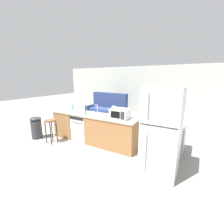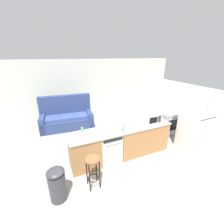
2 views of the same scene
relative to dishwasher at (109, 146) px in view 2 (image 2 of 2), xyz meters
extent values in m
plane|color=gray|center=(0.25, 0.00, -0.42)|extent=(24.00, 24.00, 0.00)
cube|color=beige|center=(0.55, 4.20, 0.88)|extent=(10.00, 0.06, 2.60)
cube|color=#9E6B3D|center=(-0.68, 0.00, 0.01)|extent=(0.75, 0.62, 0.86)
cube|color=#9E6B3D|center=(1.08, 0.00, 0.01)|extent=(1.55, 0.62, 0.86)
cube|color=#ADA899|center=(0.40, 0.00, 0.46)|extent=(2.94, 0.66, 0.04)
cube|color=#3F2A18|center=(0.40, 0.00, -0.38)|extent=(2.86, 0.56, 0.08)
cube|color=silver|center=(0.00, 0.00, 0.00)|extent=(0.58, 0.58, 0.84)
cube|color=black|center=(0.00, -0.30, 0.36)|extent=(0.52, 0.01, 0.08)
cylinder|color=#B2B2B7|center=(0.00, -0.31, 0.26)|extent=(0.44, 0.02, 0.02)
cube|color=#A8AAB2|center=(2.60, 0.55, 0.00)|extent=(0.76, 0.64, 0.85)
cube|color=black|center=(2.60, 0.22, 0.05)|extent=(0.53, 0.01, 0.43)
cylinder|color=silver|center=(2.60, 0.20, 0.28)|extent=(0.61, 0.03, 0.03)
cube|color=silver|center=(2.60, 0.55, 0.45)|extent=(0.76, 0.64, 0.05)
torus|color=black|center=(2.43, 0.42, 0.47)|extent=(0.16, 0.16, 0.01)
torus|color=black|center=(2.77, 0.42, 0.47)|extent=(0.16, 0.16, 0.01)
torus|color=black|center=(2.43, 0.68, 0.47)|extent=(0.16, 0.16, 0.01)
torus|color=black|center=(2.77, 0.68, 0.47)|extent=(0.16, 0.16, 0.01)
cube|color=silver|center=(2.60, -0.55, 0.50)|extent=(0.72, 0.70, 1.84)
cylinder|color=#B2B2B7|center=(2.40, -0.92, 1.07)|extent=(0.02, 0.02, 0.49)
cylinder|color=#B2B2B7|center=(2.40, -0.92, 0.15)|extent=(0.02, 0.02, 0.80)
cube|color=black|center=(2.60, -0.90, 0.72)|extent=(0.68, 0.01, 0.01)
cube|color=white|center=(1.35, 0.00, 0.62)|extent=(0.50, 0.36, 0.28)
cube|color=black|center=(1.31, -0.18, 0.62)|extent=(0.27, 0.01, 0.18)
cube|color=#2D2D33|center=(1.52, -0.18, 0.62)|extent=(0.11, 0.01, 0.21)
cylinder|color=silver|center=(0.49, 0.14, 0.49)|extent=(0.07, 0.07, 0.03)
cylinder|color=silver|center=(0.49, 0.14, 0.64)|extent=(0.02, 0.02, 0.26)
cylinder|color=silver|center=(0.49, 0.07, 0.77)|extent=(0.02, 0.14, 0.02)
cylinder|color=#4C4C51|center=(1.03, 0.20, 0.49)|extent=(0.14, 0.14, 0.01)
cylinder|color=white|center=(1.03, 0.20, 0.63)|extent=(0.11, 0.11, 0.27)
cylinder|color=#4CB266|center=(0.32, -0.22, 0.55)|extent=(0.06, 0.06, 0.14)
cylinder|color=black|center=(0.32, -0.22, 0.64)|extent=(0.02, 0.02, 0.04)
cylinder|color=#4CB266|center=(-0.65, 0.23, 0.55)|extent=(0.06, 0.06, 0.14)
cylinder|color=black|center=(-0.65, 0.23, 0.64)|extent=(0.02, 0.02, 0.04)
sphere|color=silver|center=(2.77, 0.68, 0.56)|extent=(0.17, 0.17, 0.17)
sphere|color=black|center=(2.77, 0.68, 0.66)|extent=(0.03, 0.03, 0.03)
cone|color=silver|center=(2.85, 0.68, 0.58)|extent=(0.08, 0.04, 0.06)
cylinder|color=brown|center=(-0.68, -0.72, 0.30)|extent=(0.32, 0.32, 0.04)
cylinder|color=black|center=(-0.79, -0.83, -0.07)|extent=(0.03, 0.03, 0.70)
cylinder|color=black|center=(-0.56, -0.83, -0.07)|extent=(0.03, 0.03, 0.70)
cylinder|color=black|center=(-0.79, -0.61, -0.07)|extent=(0.03, 0.03, 0.70)
cylinder|color=black|center=(-0.56, -0.61, -0.07)|extent=(0.03, 0.03, 0.70)
torus|color=black|center=(-0.68, -0.72, -0.20)|extent=(0.25, 0.25, 0.02)
cylinder|color=#333338|center=(-1.42, -0.73, -0.11)|extent=(0.34, 0.34, 0.62)
ellipsoid|color=#333338|center=(-1.42, -0.73, 0.25)|extent=(0.35, 0.35, 0.14)
cube|color=navy|center=(-0.75, 2.51, -0.21)|extent=(2.08, 1.10, 0.42)
cube|color=navy|center=(-0.72, 2.84, 0.21)|extent=(2.01, 0.44, 1.27)
cube|color=navy|center=(-1.64, 2.60, -0.11)|extent=(0.29, 0.92, 0.62)
cube|color=navy|center=(0.15, 2.42, -0.11)|extent=(0.29, 0.92, 0.62)
cube|color=#35477D|center=(-1.30, 2.52, 0.06)|extent=(0.62, 0.68, 0.12)
cube|color=#35477D|center=(-0.75, 2.46, 0.06)|extent=(0.62, 0.68, 0.12)
cube|color=#35477D|center=(-0.21, 2.40, 0.06)|extent=(0.62, 0.68, 0.12)
camera|label=1|loc=(3.19, -3.56, 1.57)|focal=24.00mm
camera|label=2|loc=(-1.36, -3.23, 2.34)|focal=24.00mm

